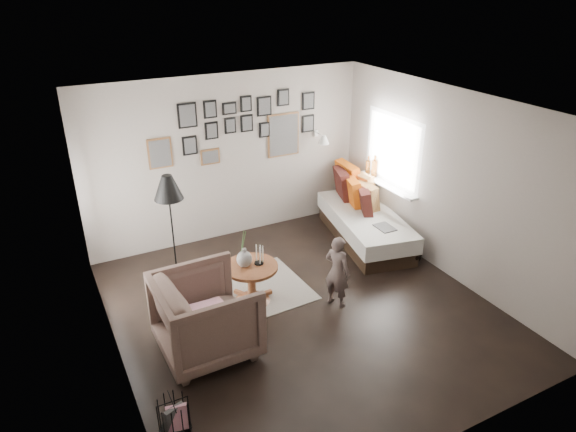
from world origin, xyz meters
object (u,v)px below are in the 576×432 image
daybed (362,219)px  child (337,272)px  demijohn_small (413,254)px  magazine_basket (174,416)px  floor_lamp (168,192)px  pedestal_table (252,285)px  armchair (206,315)px  vase (244,256)px  demijohn_large (395,253)px

daybed → child: size_ratio=2.26×
demijohn_small → child: (-1.56, -0.36, 0.33)m
daybed → magazine_basket: bearing=-135.7°
floor_lamp → child: size_ratio=1.64×
floor_lamp → pedestal_table: bearing=-48.6°
pedestal_table → armchair: size_ratio=0.66×
vase → demijohn_large: bearing=-2.5°
demijohn_small → magazine_basket: bearing=-160.8°
vase → child: (1.02, -0.58, -0.20)m
pedestal_table → child: size_ratio=0.70×
magazine_basket → demijohn_large: size_ratio=0.78×
pedestal_table → daybed: 2.45m
vase → magazine_basket: size_ratio=1.37×
child → magazine_basket: bearing=88.4°
vase → daybed: vase is taller
armchair → demijohn_small: 3.37m
vase → demijohn_large: (2.34, -0.10, -0.51)m
pedestal_table → magazine_basket: (-1.50, -1.59, -0.07)m
pedestal_table → child: child is taller
armchair → daybed: bearing=-65.6°
floor_lamp → demijohn_large: size_ratio=3.48×
floor_lamp → vase: bearing=-51.1°
pedestal_table → child: bearing=-30.8°
armchair → vase: bearing=-49.2°
floor_lamp → demijohn_small: size_ratio=3.83×
demijohn_small → pedestal_table: bearing=175.4°
floor_lamp → child: floor_lamp is taller
demijohn_large → demijohn_small: (0.24, -0.12, -0.02)m
pedestal_table → vase: bearing=166.0°
floor_lamp → demijohn_small: floor_lamp is taller
demijohn_large → demijohn_small: demijohn_large is taller
vase → armchair: 1.03m
pedestal_table → floor_lamp: floor_lamp is taller
vase → floor_lamp: (-0.66, 0.82, 0.70)m
demijohn_large → magazine_basket: bearing=-158.1°
floor_lamp → magazine_basket: floor_lamp is taller
demijohn_small → child: bearing=-167.0°
demijohn_large → child: 1.44m
daybed → demijohn_large: 0.92m
armchair → magazine_basket: bearing=143.8°
vase → child: 1.19m
armchair → demijohn_large: size_ratio=2.26×
magazine_basket → child: size_ratio=0.37×
vase → demijohn_large: vase is taller
armchair → floor_lamp: 1.75m
vase → pedestal_table: bearing=-14.0°
pedestal_table → armchair: armchair is taller
demijohn_small → floor_lamp: bearing=162.1°
pedestal_table → armchair: 1.08m
pedestal_table → floor_lamp: size_ratio=0.43×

